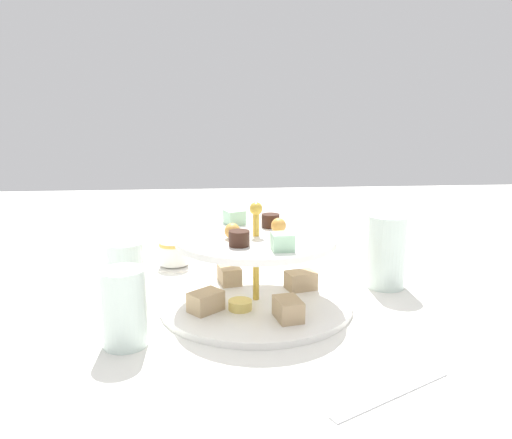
% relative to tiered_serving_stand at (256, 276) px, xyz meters
% --- Properties ---
extents(ground_plane, '(2.40, 2.40, 0.00)m').
position_rel_tiered_serving_stand_xyz_m(ground_plane, '(-0.00, 0.00, -0.05)').
color(ground_plane, silver).
extents(tiered_serving_stand, '(0.30, 0.30, 0.17)m').
position_rel_tiered_serving_stand_xyz_m(tiered_serving_stand, '(0.00, 0.00, 0.00)').
color(tiered_serving_stand, white).
rests_on(tiered_serving_stand, ground_plane).
extents(water_glass_tall_right, '(0.07, 0.07, 0.13)m').
position_rel_tiered_serving_stand_xyz_m(water_glass_tall_right, '(-0.07, 0.23, 0.01)').
color(water_glass_tall_right, silver).
rests_on(water_glass_tall_right, ground_plane).
extents(water_glass_short_left, '(0.06, 0.06, 0.08)m').
position_rel_tiered_serving_stand_xyz_m(water_glass_short_left, '(-0.10, -0.22, -0.01)').
color(water_glass_short_left, silver).
rests_on(water_glass_short_left, ground_plane).
extents(teacup_with_saucer, '(0.09, 0.09, 0.05)m').
position_rel_tiered_serving_stand_xyz_m(teacup_with_saucer, '(-0.21, -0.14, -0.03)').
color(teacup_with_saucer, white).
rests_on(teacup_with_saucer, ground_plane).
extents(butter_knife_left, '(0.09, 0.16, 0.00)m').
position_rel_tiered_serving_stand_xyz_m(butter_knife_left, '(0.26, 0.13, -0.05)').
color(butter_knife_left, silver).
rests_on(butter_knife_left, ground_plane).
extents(butter_knife_right, '(0.04, 0.17, 0.00)m').
position_rel_tiered_serving_stand_xyz_m(butter_knife_right, '(-0.29, 0.06, -0.05)').
color(butter_knife_right, silver).
rests_on(butter_knife_right, ground_plane).
extents(water_glass_mid_back, '(0.06, 0.06, 0.10)m').
position_rel_tiered_serving_stand_xyz_m(water_glass_mid_back, '(0.12, -0.18, 0.00)').
color(water_glass_mid_back, silver).
rests_on(water_glass_mid_back, ground_plane).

